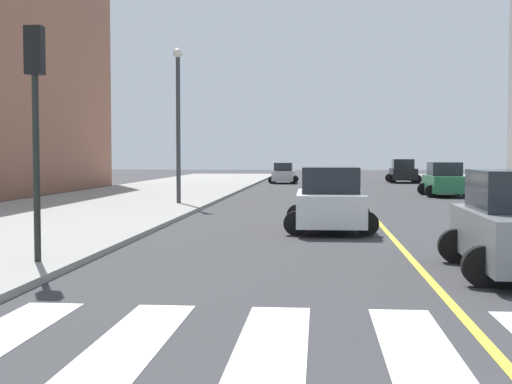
{
  "coord_description": "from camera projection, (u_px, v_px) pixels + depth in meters",
  "views": [
    {
      "loc": [
        -2.13,
        -4.84,
        2.38
      ],
      "look_at": [
        -4.63,
        23.31,
        0.9
      ],
      "focal_mm": 49.38,
      "sensor_mm": 36.0,
      "label": 1
    }
  ],
  "objects": [
    {
      "name": "car_black_fourth",
      "position": [
        403.0,
        172.0,
        61.1
      ],
      "size": [
        2.92,
        4.62,
        2.05
      ],
      "rotation": [
        0.0,
        0.0,
        3.12
      ],
      "color": "black",
      "rests_on": "ground"
    },
    {
      "name": "car_white_second",
      "position": [
        330.0,
        201.0,
        22.09
      ],
      "size": [
        2.85,
        4.53,
        2.02
      ],
      "rotation": [
        0.0,
        0.0,
        0.01
      ],
      "color": "silver",
      "rests_on": "ground"
    },
    {
      "name": "car_silver_third",
      "position": [
        284.0,
        174.0,
        59.61
      ],
      "size": [
        2.47,
        3.93,
        1.75
      ],
      "rotation": [
        0.0,
        0.0,
        -0.01
      ],
      "color": "#B7B7BC",
      "rests_on": "ground"
    },
    {
      "name": "traffic_light_far_corner",
      "position": [
        36.0,
        97.0,
        14.61
      ],
      "size": [
        0.36,
        0.41,
        4.9
      ],
      "color": "black",
      "rests_on": "sidewalk_kerb_west"
    },
    {
      "name": "crosswalk_paint",
      "position": [
        490.0,
        347.0,
        8.72
      ],
      "size": [
        13.5,
        4.0,
        0.01
      ],
      "color": "silver",
      "rests_on": "ground"
    },
    {
      "name": "sidewalk_kerb_west",
      "position": [
        42.0,
        218.0,
        25.72
      ],
      "size": [
        10.0,
        120.0,
        0.15
      ],
      "primitive_type": "cube",
      "color": "gray",
      "rests_on": "ground"
    },
    {
      "name": "street_lamp",
      "position": [
        178.0,
        112.0,
        32.74
      ],
      "size": [
        0.44,
        0.44,
        7.19
      ],
      "color": "#38383D",
      "rests_on": "sidewalk_kerb_west"
    },
    {
      "name": "lane_divider_paint",
      "position": [
        352.0,
        193.0,
        44.53
      ],
      "size": [
        0.16,
        80.0,
        0.01
      ],
      "primitive_type": "cube",
      "color": "yellow",
      "rests_on": "ground"
    },
    {
      "name": "car_green_nearest",
      "position": [
        445.0,
        180.0,
        40.84
      ],
      "size": [
        2.78,
        4.44,
        1.98
      ],
      "rotation": [
        0.0,
        0.0,
        3.15
      ],
      "color": "#236B42",
      "rests_on": "ground"
    }
  ]
}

